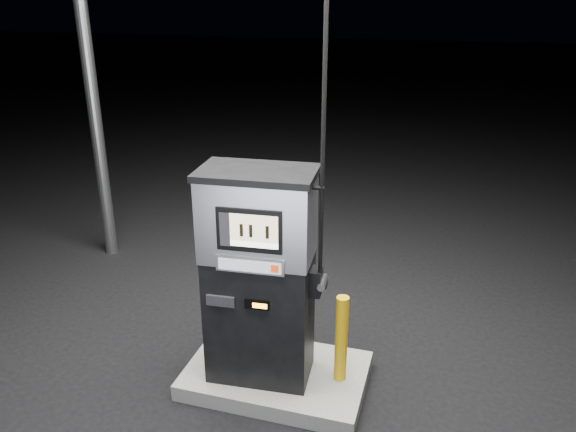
# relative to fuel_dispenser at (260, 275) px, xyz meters

# --- Properties ---
(ground) EXTENTS (80.00, 80.00, 0.00)m
(ground) POSITION_rel_fuel_dispenser_xyz_m (0.12, 0.08, -1.12)
(ground) COLOR black
(ground) RESTS_ON ground
(pump_island) EXTENTS (1.60, 1.00, 0.15)m
(pump_island) POSITION_rel_fuel_dispenser_xyz_m (0.12, 0.08, -1.04)
(pump_island) COLOR #5E5F5A
(pump_island) RESTS_ON ground
(fuel_dispenser) EXTENTS (1.06, 0.63, 3.91)m
(fuel_dispenser) POSITION_rel_fuel_dispenser_xyz_m (0.00, 0.00, 0.00)
(fuel_dispenser) COLOR black
(fuel_dispenser) RESTS_ON pump_island
(bollard_left) EXTENTS (0.12, 0.12, 0.85)m
(bollard_left) POSITION_rel_fuel_dispenser_xyz_m (-0.43, 0.10, -0.54)
(bollard_left) COLOR #E8AC0C
(bollard_left) RESTS_ON pump_island
(bollard_right) EXTENTS (0.12, 0.12, 0.81)m
(bollard_right) POSITION_rel_fuel_dispenser_xyz_m (0.69, 0.11, -0.56)
(bollard_right) COLOR #E8AC0C
(bollard_right) RESTS_ON pump_island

